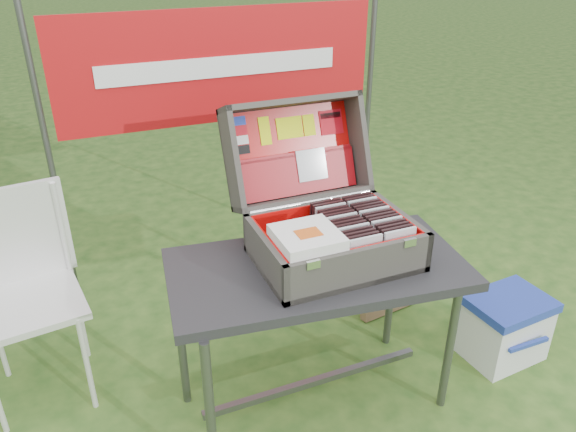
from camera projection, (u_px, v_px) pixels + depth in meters
name	position (u px, v px, depth m)	size (l,w,h in m)	color
ground	(310.00, 419.00, 2.44)	(80.00, 80.00, 0.00)	#274F1A
table	(315.00, 338.00, 2.36)	(1.16, 0.58, 0.73)	#252528
table_top	(317.00, 269.00, 2.20)	(1.16, 0.58, 0.04)	#252528
table_leg_fl	(210.00, 418.00, 2.00)	(0.04, 0.04, 0.69)	#59595B
table_leg_fr	(450.00, 343.00, 2.36)	(0.04, 0.04, 0.69)	#59595B
table_leg_bl	(181.00, 340.00, 2.38)	(0.04, 0.04, 0.69)	#59595B
table_leg_br	(391.00, 286.00, 2.74)	(0.04, 0.04, 0.69)	#59595B
table_brace	(314.00, 382.00, 2.47)	(1.01, 0.03, 0.03)	#59595B
suitcase	(329.00, 193.00, 2.15)	(0.61, 0.59, 0.53)	#434039
suitcase_base_bottom	(334.00, 258.00, 2.22)	(0.61, 0.43, 0.02)	#434039
suitcase_base_wall_front	(360.00, 269.00, 2.02)	(0.61, 0.02, 0.16)	#434039
suitcase_base_wall_back	(313.00, 220.00, 2.36)	(0.61, 0.02, 0.16)	#434039
suitcase_base_wall_left	(265.00, 258.00, 2.09)	(0.02, 0.43, 0.16)	#434039
suitcase_base_wall_right	(398.00, 229.00, 2.29)	(0.02, 0.43, 0.16)	#434039
suitcase_liner_floor	(334.00, 254.00, 2.21)	(0.56, 0.38, 0.01)	red
suitcase_latch_left	(313.00, 265.00, 1.91)	(0.05, 0.01, 0.03)	silver
suitcase_latch_right	(410.00, 243.00, 2.05)	(0.05, 0.01, 0.03)	silver
suitcase_hinge	(312.00, 202.00, 2.33)	(0.02, 0.02, 0.54)	silver
suitcase_lid_back	(291.00, 152.00, 2.44)	(0.61, 0.43, 0.02)	#434039
suitcase_lid_rim_far	(290.00, 102.00, 2.35)	(0.61, 0.02, 0.16)	#434039
suitcase_lid_rim_near	(304.00, 198.00, 2.40)	(0.61, 0.02, 0.16)	#434039
suitcase_lid_rim_left	(232.00, 161.00, 2.28)	(0.02, 0.43, 0.16)	#434039
suitcase_lid_rim_right	(357.00, 142.00, 2.48)	(0.02, 0.43, 0.16)	#434039
suitcase_lid_liner	(292.00, 151.00, 2.43)	(0.55, 0.38, 0.01)	red
suitcase_liner_wall_front	(358.00, 264.00, 2.03)	(0.56, 0.01, 0.14)	red
suitcase_liner_wall_back	(314.00, 219.00, 2.34)	(0.56, 0.01, 0.14)	red
suitcase_liner_wall_left	(269.00, 254.00, 2.09)	(0.01, 0.38, 0.14)	red
suitcase_liner_wall_right	(395.00, 227.00, 2.28)	(0.01, 0.38, 0.14)	red
suitcase_lid_pocket	(297.00, 174.00, 2.42)	(0.54, 0.17, 0.03)	maroon
suitcase_pocket_edge	(295.00, 155.00, 2.41)	(0.53, 0.02, 0.02)	maroon
suitcase_pocket_cd	(312.00, 165.00, 2.42)	(0.14, 0.14, 0.01)	silver
lid_sticker_cc_a	(239.00, 121.00, 2.33)	(0.06, 0.04, 0.00)	#1933B2
lid_sticker_cc_b	(240.00, 131.00, 2.33)	(0.06, 0.04, 0.00)	red
lid_sticker_cc_c	(242.00, 140.00, 2.34)	(0.06, 0.04, 0.00)	white
lid_sticker_cc_d	(243.00, 150.00, 2.34)	(0.06, 0.04, 0.00)	black
lid_card_neon_tall	(265.00, 131.00, 2.37)	(0.05, 0.12, 0.00)	#D3E605
lid_card_neon_main	(290.00, 128.00, 2.41)	(0.12, 0.09, 0.00)	#D3E605
lid_card_neon_small	(309.00, 125.00, 2.44)	(0.05, 0.09, 0.00)	#D3E605
lid_sticker_band	(331.00, 122.00, 2.48)	(0.11, 0.11, 0.00)	red
lid_sticker_band_bar	(330.00, 115.00, 2.48)	(0.10, 0.02, 0.00)	black
cd_left_0	(365.00, 256.00, 2.05)	(0.13, 0.01, 0.15)	silver
cd_left_1	(362.00, 252.00, 2.07)	(0.13, 0.01, 0.15)	black
cd_left_2	(358.00, 249.00, 2.09)	(0.13, 0.01, 0.15)	black
cd_left_3	(355.00, 246.00, 2.11)	(0.13, 0.01, 0.15)	black
cd_left_4	(352.00, 244.00, 2.13)	(0.13, 0.01, 0.15)	silver
cd_left_5	(349.00, 241.00, 2.15)	(0.13, 0.01, 0.15)	black
cd_left_6	(346.00, 238.00, 2.17)	(0.13, 0.01, 0.15)	black
cd_left_7	(344.00, 235.00, 2.19)	(0.13, 0.01, 0.15)	black
cd_left_8	(341.00, 232.00, 2.21)	(0.13, 0.01, 0.15)	silver
cd_left_9	(338.00, 230.00, 2.23)	(0.13, 0.01, 0.15)	black
cd_left_10	(335.00, 227.00, 2.25)	(0.13, 0.01, 0.15)	black
cd_left_11	(333.00, 225.00, 2.27)	(0.13, 0.01, 0.15)	black
cd_left_12	(330.00, 222.00, 2.29)	(0.13, 0.01, 0.15)	silver
cd_left_13	(327.00, 220.00, 2.31)	(0.13, 0.01, 0.15)	black
cd_left_14	(325.00, 217.00, 2.33)	(0.13, 0.01, 0.15)	black
cd_right_0	(399.00, 248.00, 2.10)	(0.13, 0.01, 0.15)	silver
cd_right_1	(395.00, 245.00, 2.12)	(0.13, 0.01, 0.15)	black
cd_right_2	(392.00, 242.00, 2.14)	(0.13, 0.01, 0.15)	black
cd_right_3	(389.00, 239.00, 2.16)	(0.13, 0.01, 0.15)	black
cd_right_4	(385.00, 236.00, 2.18)	(0.13, 0.01, 0.15)	silver
cd_right_5	(382.00, 234.00, 2.20)	(0.13, 0.01, 0.15)	black
cd_right_6	(379.00, 231.00, 2.22)	(0.13, 0.01, 0.15)	black
cd_right_7	(376.00, 228.00, 2.24)	(0.13, 0.01, 0.15)	black
cd_right_8	(373.00, 226.00, 2.26)	(0.13, 0.01, 0.15)	silver
cd_right_9	(370.00, 223.00, 2.28)	(0.13, 0.01, 0.15)	black
cd_right_10	(367.00, 221.00, 2.30)	(0.13, 0.01, 0.15)	black
cd_right_11	(364.00, 218.00, 2.32)	(0.13, 0.01, 0.15)	black
cd_right_12	(361.00, 216.00, 2.34)	(0.13, 0.01, 0.15)	silver
cd_right_13	(359.00, 213.00, 2.36)	(0.13, 0.01, 0.15)	black
cd_right_14	(356.00, 211.00, 2.38)	(0.13, 0.01, 0.15)	black
songbook_0	(307.00, 241.00, 2.03)	(0.23, 0.23, 0.01)	white
songbook_1	(307.00, 240.00, 2.03)	(0.23, 0.23, 0.01)	white
songbook_2	(307.00, 239.00, 2.03)	(0.23, 0.23, 0.01)	white
songbook_3	(307.00, 238.00, 2.02)	(0.23, 0.23, 0.01)	white
songbook_4	(307.00, 236.00, 2.02)	(0.23, 0.23, 0.01)	white
songbook_5	(307.00, 235.00, 2.02)	(0.23, 0.23, 0.01)	white
songbook_6	(307.00, 234.00, 2.02)	(0.23, 0.23, 0.01)	white
songbook_7	(307.00, 233.00, 2.01)	(0.23, 0.23, 0.01)	white
songbook_graphic	(308.00, 233.00, 2.00)	(0.09, 0.07, 0.00)	#D85919
cooler	(505.00, 327.00, 2.73)	(0.38, 0.29, 0.33)	white
cooler_body	(504.00, 331.00, 2.74)	(0.36, 0.27, 0.29)	white
cooler_lid	(510.00, 303.00, 2.67)	(0.38, 0.29, 0.05)	#233AA5
cooler_handle	(529.00, 344.00, 2.60)	(0.23, 0.02, 0.02)	#233AA5
chair	(29.00, 307.00, 2.38)	(0.43, 0.47, 0.94)	silver
chair_seat	(29.00, 305.00, 2.37)	(0.43, 0.43, 0.03)	silver
chair_backrest	(17.00, 235.00, 2.43)	(0.43, 0.03, 0.45)	silver
chair_leg_fr	(87.00, 364.00, 2.39)	(0.02, 0.02, 0.48)	silver
chair_leg_br	(80.00, 316.00, 2.69)	(0.02, 0.02, 0.48)	silver
chair_upright_right	(62.00, 229.00, 2.50)	(0.02, 0.02, 0.45)	silver
cardboard_box	(385.00, 283.00, 3.06)	(0.33, 0.05, 0.35)	#855D44
banner_post_left	(53.00, 177.00, 2.66)	(0.03, 0.03, 1.70)	#59595B
banner_post_right	(366.00, 132.00, 3.24)	(0.03, 0.03, 1.70)	#59595B
banner	(221.00, 66.00, 2.74)	(1.60, 0.01, 0.55)	#AC0E12
banner_text	(222.00, 67.00, 2.73)	(1.20, 0.00, 0.10)	white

